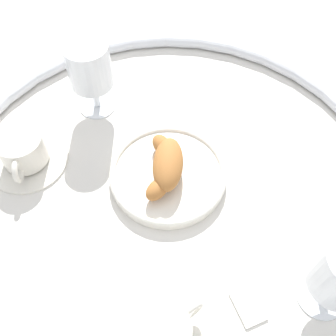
{
  "coord_description": "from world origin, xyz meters",
  "views": [
    {
      "loc": [
        -0.29,
        0.13,
        0.55
      ],
      "look_at": [
        0.03,
        -0.01,
        0.03
      ],
      "focal_mm": 42.07,
      "sensor_mm": 36.0,
      "label": 1
    }
  ],
  "objects_px": {
    "coffee_cup_near": "(162,335)",
    "coffee_cup_far": "(24,152)",
    "croissant_large": "(166,165)",
    "sugar_packet": "(249,306)",
    "juice_glass_left": "(90,68)",
    "pastry_plate": "(168,175)"
  },
  "relations": [
    {
      "from": "sugar_packet",
      "to": "pastry_plate",
      "type": "bearing_deg",
      "value": 5.57
    },
    {
      "from": "croissant_large",
      "to": "juice_glass_left",
      "type": "distance_m",
      "value": 0.21
    },
    {
      "from": "pastry_plate",
      "to": "coffee_cup_far",
      "type": "distance_m",
      "value": 0.24
    },
    {
      "from": "croissant_large",
      "to": "coffee_cup_far",
      "type": "xyz_separation_m",
      "value": [
        0.13,
        0.2,
        -0.01
      ]
    },
    {
      "from": "coffee_cup_near",
      "to": "juice_glass_left",
      "type": "xyz_separation_m",
      "value": [
        0.43,
        -0.05,
        0.07
      ]
    },
    {
      "from": "juice_glass_left",
      "to": "sugar_packet",
      "type": "distance_m",
      "value": 0.45
    },
    {
      "from": "croissant_large",
      "to": "coffee_cup_near",
      "type": "xyz_separation_m",
      "value": [
        -0.23,
        0.1,
        -0.01
      ]
    },
    {
      "from": "coffee_cup_far",
      "to": "sugar_packet",
      "type": "relative_size",
      "value": 2.72
    },
    {
      "from": "pastry_plate",
      "to": "croissant_large",
      "type": "height_order",
      "value": "croissant_large"
    },
    {
      "from": "coffee_cup_near",
      "to": "juice_glass_left",
      "type": "bearing_deg",
      "value": -6.75
    },
    {
      "from": "croissant_large",
      "to": "coffee_cup_near",
      "type": "distance_m",
      "value": 0.25
    },
    {
      "from": "croissant_large",
      "to": "juice_glass_left",
      "type": "bearing_deg",
      "value": 15.18
    },
    {
      "from": "pastry_plate",
      "to": "croissant_large",
      "type": "xyz_separation_m",
      "value": [
        0.0,
        0.0,
        0.03
      ]
    },
    {
      "from": "coffee_cup_near",
      "to": "coffee_cup_far",
      "type": "distance_m",
      "value": 0.37
    },
    {
      "from": "coffee_cup_far",
      "to": "sugar_packet",
      "type": "distance_m",
      "value": 0.43
    },
    {
      "from": "croissant_large",
      "to": "coffee_cup_far",
      "type": "bearing_deg",
      "value": 58.15
    },
    {
      "from": "croissant_large",
      "to": "juice_glass_left",
      "type": "height_order",
      "value": "juice_glass_left"
    },
    {
      "from": "croissant_large",
      "to": "sugar_packet",
      "type": "distance_m",
      "value": 0.24
    },
    {
      "from": "sugar_packet",
      "to": "juice_glass_left",
      "type": "bearing_deg",
      "value": 11.08
    },
    {
      "from": "coffee_cup_near",
      "to": "pastry_plate",
      "type": "bearing_deg",
      "value": -25.5
    },
    {
      "from": "coffee_cup_near",
      "to": "sugar_packet",
      "type": "height_order",
      "value": "coffee_cup_near"
    },
    {
      "from": "coffee_cup_far",
      "to": "juice_glass_left",
      "type": "relative_size",
      "value": 0.97
    }
  ]
}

